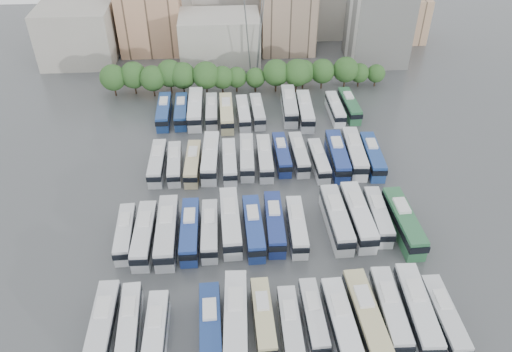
{
  "coord_description": "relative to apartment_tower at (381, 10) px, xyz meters",
  "views": [
    {
      "loc": [
        -5.1,
        -62.82,
        54.24
      ],
      "look_at": [
        -0.49,
        5.12,
        3.0
      ],
      "focal_mm": 35.0,
      "sensor_mm": 36.0,
      "label": 1
    }
  ],
  "objects": [
    {
      "name": "bus_r3_s5",
      "position": [
        -39.09,
        -28.92,
        -11.08
      ],
      "size": [
        2.86,
        12.48,
        3.91
      ],
      "rotation": [
        0.0,
        0.0,
        0.01
      ],
      "color": "beige",
      "rests_on": "ground"
    },
    {
      "name": "bus_r1_s6",
      "position": [
        -35.65,
        -64.49,
        -11.11
      ],
      "size": [
        3.0,
        12.34,
        3.85
      ],
      "rotation": [
        0.0,
        0.0,
        0.03
      ],
      "color": "navy",
      "rests_on": "ground"
    },
    {
      "name": "bus_r0_s9",
      "position": [
        -25.83,
        -83.0,
        -11.04
      ],
      "size": [
        3.26,
        12.84,
        4.0
      ],
      "rotation": [
        0.0,
        0.0,
        0.04
      ],
      "color": "white",
      "rests_on": "ground"
    },
    {
      "name": "bus_r3_s13",
      "position": [
        -12.54,
        -27.31,
        -11.19
      ],
      "size": [
        2.98,
        11.82,
        3.68
      ],
      "rotation": [
        0.0,
        0.0,
        0.04
      ],
      "color": "#2A623C",
      "rests_on": "ground"
    },
    {
      "name": "bus_r1_s8",
      "position": [
        -28.97,
        -64.52,
        -11.23
      ],
      "size": [
        2.79,
        11.56,
        3.61
      ],
      "rotation": [
        0.0,
        0.0,
        -0.03
      ],
      "color": "silver",
      "rests_on": "ground"
    },
    {
      "name": "apartment_tower",
      "position": [
        0.0,
        0.0,
        0.0
      ],
      "size": [
        14.0,
        14.0,
        26.0
      ],
      "primitive_type": "cube",
      "color": "silver",
      "rests_on": "ground"
    },
    {
      "name": "bus_r2_s3",
      "position": [
        -45.56,
        -46.53,
        -11.25
      ],
      "size": [
        2.95,
        11.47,
        3.57
      ],
      "rotation": [
        0.0,
        0.0,
        -0.04
      ],
      "color": "#C8B989",
      "rests_on": "ground"
    },
    {
      "name": "bus_r3_s3",
      "position": [
        -45.65,
        -27.01,
        -10.91
      ],
      "size": [
        3.04,
        13.57,
        4.25
      ],
      "rotation": [
        0.0,
        0.0,
        -0.01
      ],
      "color": "white",
      "rests_on": "ground"
    },
    {
      "name": "bus_r2_s8",
      "position": [
        -29.15,
        -44.68,
        -11.28
      ],
      "size": [
        2.69,
        11.25,
        3.51
      ],
      "rotation": [
        0.0,
        0.0,
        0.02
      ],
      "color": "navy",
      "rests_on": "ground"
    },
    {
      "name": "bus_r0_s12",
      "position": [
        -15.73,
        -81.58,
        -10.94
      ],
      "size": [
        3.44,
        13.47,
        4.19
      ],
      "rotation": [
        0.0,
        0.0,
        -0.04
      ],
      "color": "silver",
      "rests_on": "ground"
    },
    {
      "name": "bus_r2_s7",
      "position": [
        -32.41,
        -45.77,
        -11.19
      ],
      "size": [
        2.69,
        11.77,
        3.69
      ],
      "rotation": [
        0.0,
        0.0,
        -0.01
      ],
      "color": "silver",
      "rests_on": "ground"
    },
    {
      "name": "bus_r2_s9",
      "position": [
        -25.94,
        -44.88,
        -11.26
      ],
      "size": [
        2.79,
        11.37,
        3.54
      ],
      "rotation": [
        0.0,
        0.0,
        0.03
      ],
      "color": "silver",
      "rests_on": "ground"
    },
    {
      "name": "bus_r3_s10",
      "position": [
        -22.47,
        -29.17,
        -11.01
      ],
      "size": [
        3.35,
        13.0,
        4.05
      ],
      "rotation": [
        0.0,
        0.0,
        -0.04
      ],
      "color": "silver",
      "rests_on": "ground"
    },
    {
      "name": "bus_r1_s1",
      "position": [
        -52.21,
        -64.99,
        -11.08
      ],
      "size": [
        2.93,
        12.53,
        3.92
      ],
      "rotation": [
        0.0,
        0.0,
        -0.02
      ],
      "color": "silver",
      "rests_on": "ground"
    },
    {
      "name": "bus_r2_s12",
      "position": [
        -15.68,
        -45.66,
        -10.96
      ],
      "size": [
        3.53,
        13.4,
        4.16
      ],
      "rotation": [
        0.0,
        0.0,
        -0.05
      ],
      "color": "silver",
      "rests_on": "ground"
    },
    {
      "name": "bus_r2_s2",
      "position": [
        -48.88,
        -46.3,
        -11.32
      ],
      "size": [
        2.78,
        10.98,
        3.42
      ],
      "rotation": [
        0.0,
        0.0,
        0.04
      ],
      "color": "silver",
      "rests_on": "ground"
    },
    {
      "name": "bus_r0_s10",
      "position": [
        -22.52,
        -82.05,
        -10.97
      ],
      "size": [
        3.49,
        13.31,
        4.14
      ],
      "rotation": [
        0.0,
        0.0,
        0.05
      ],
      "color": "#C4BA87",
      "rests_on": "ground"
    },
    {
      "name": "bus_r2_s11",
      "position": [
        -18.98,
        -46.22,
        -10.99
      ],
      "size": [
        3.24,
        13.11,
        4.09
      ],
      "rotation": [
        0.0,
        0.0,
        -0.03
      ],
      "color": "navy",
      "rests_on": "ground"
    },
    {
      "name": "bus_r2_s1",
      "position": [
        -51.99,
        -45.96,
        -11.23
      ],
      "size": [
        2.67,
        11.55,
        3.61
      ],
      "rotation": [
        0.0,
        0.0,
        -0.01
      ],
      "color": "silver",
      "rests_on": "ground"
    },
    {
      "name": "bus_r1_s2",
      "position": [
        -48.84,
        -64.68,
        -10.91
      ],
      "size": [
        3.05,
        13.58,
        4.26
      ],
      "rotation": [
        0.0,
        0.0,
        0.01
      ],
      "color": "silver",
      "rests_on": "ground"
    },
    {
      "name": "bus_r2_s13",
      "position": [
        -12.52,
        -46.65,
        -11.12
      ],
      "size": [
        3.18,
        12.31,
        3.83
      ],
      "rotation": [
        0.0,
        0.0,
        -0.04
      ],
      "color": "navy",
      "rests_on": "ground"
    },
    {
      "name": "bus_r0_s2",
      "position": [
        -48.88,
        -82.91,
        -11.19
      ],
      "size": [
        2.64,
        11.78,
        3.69
      ],
      "rotation": [
        0.0,
        0.0,
        -0.01
      ],
      "color": "silver",
      "rests_on": "ground"
    },
    {
      "name": "bus_r2_s4",
      "position": [
        -42.36,
        -45.22,
        -11.0
      ],
      "size": [
        3.48,
        13.13,
        4.08
      ],
      "rotation": [
        0.0,
        0.0,
        -0.05
      ],
      "color": "white",
      "rests_on": "ground"
    },
    {
      "name": "bus_r0_s5",
      "position": [
        -38.98,
        -81.48,
        -10.91
      ],
      "size": [
        3.5,
        13.69,
        4.26
      ],
      "rotation": [
        0.0,
        0.0,
        -0.04
      ],
      "color": "silver",
      "rests_on": "ground"
    },
    {
      "name": "bus_r1_s11",
      "position": [
        -19.11,
        -63.13,
        -10.91
      ],
      "size": [
        3.28,
        13.63,
        4.25
      ],
      "rotation": [
        0.0,
        0.0,
        0.02
      ],
      "color": "silver",
      "rests_on": "ground"
    },
    {
      "name": "bus_r3_s9",
      "position": [
        -25.57,
        -26.86,
        -10.95
      ],
      "size": [
        3.51,
        13.4,
        4.17
      ],
      "rotation": [
        0.0,
        0.0,
        -0.05
      ],
      "color": "silver",
      "rests_on": "ground"
    },
    {
      "name": "bus_r0_s8",
      "position": [
        -29.08,
        -81.41,
        -11.34
      ],
      "size": [
        2.53,
        10.82,
        3.38
      ],
      "rotation": [
        0.0,
        0.0,
        0.02
      ],
      "color": "silver",
      "rests_on": "ground"
    },
    {
      "name": "bus_r0_s11",
      "position": [
        -19.19,
        -81.29,
        -11.08
      ],
      "size": [
        3.08,
        12.54,
        3.91
      ],
      "rotation": [
        0.0,
        0.0,
        -0.03
      ],
      "color": "silver",
      "rests_on": "ground"
    },
    {
      "name": "bus_r1_s7",
      "position": [
        -32.35,
        -63.71,
        -11.11
      ],
      "size": [
        2.92,
        12.32,
        3.85
      ],
      "rotation": [
        0.0,
        0.0,
        -0.02
      ],
      "color": "navy",
      "rests_on": "ground"
    },
    {
      "name": "electricity_pylon",
      "position": [
        -32.0,
        -8.0,
        5.66
      ],
      "size": [
        9.0,
        6.91,
        33.83
      ],
      "color": "slate",
      "rests_on": "ground"
    },
    {
      "name": "bus_r0_s0",
      "position": [
        -55.53,
        -81.26,
        -11.08
      ],
      "size": [
        2.73,
        12.49,
        3.92
      ],
      "rotation": [
        0.0,
        0.0,
        0.0
      ],
      "color": "silver",
      "rests_on": "ground"
    },
    {
      "name": "bus_r1_s5",
      "position": [
        -39.18,
        -63.09,
        -10.96
      ],
      "size": [
        3.29,
        13.34,
        4.16
      ],
      "rotation": [
        0.0,
        0.0,
        0.03
      ],
      "color": "silver",
      "rests_on": "ground"
    },
    {
      "name": "bus_r0_s7",
      "position": [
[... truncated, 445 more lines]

